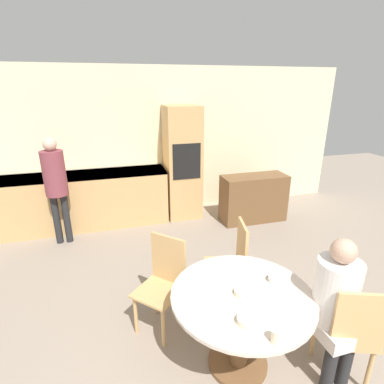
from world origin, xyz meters
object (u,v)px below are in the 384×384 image
Objects in this scene: person_seated at (336,302)px; bowl_centre at (242,292)px; sideboard at (253,198)px; chair_near_right at (351,331)px; chair_far_left at (164,279)px; dining_table at (241,317)px; chair_far_right at (233,259)px; person_standing at (55,180)px; bowl_near at (276,279)px; cup at (276,336)px; oven_unit at (182,163)px; bowl_far at (247,320)px.

person_seated reaches higher than bowl_centre.
chair_near_right is at bearing -103.71° from sideboard.
chair_far_left reaches higher than bowl_centre.
chair_far_right is at bearing 70.91° from dining_table.
dining_table is 1.20× the size of chair_far_left.
person_standing is 3.33m from bowl_near.
chair_far_right reaches higher than cup.
person_seated is (0.31, -3.49, -0.26)m from oven_unit.
chair_far_left is 1.06m from bowl_near.
bowl_far is (-0.84, 0.09, 0.24)m from chair_near_right.
cup is at bearing -115.15° from sideboard.
dining_table is 8.08× the size of bowl_far.
chair_near_right is 0.88m from bowl_far.
sideboard is 0.90× the size of person_seated.
sideboard is at bearing 60.89° from bowl_centre.
person_seated reaches higher than sideboard.
oven_unit is 1.74× the size of sideboard.
cup is at bearing 29.15° from chair_near_right.
dining_table is (-1.48, -2.65, 0.10)m from sideboard.
bowl_centre reaches higher than dining_table.
chair_far_right is 10.20× the size of cup.
chair_near_right reaches higher than bowl_centre.
person_standing reaches higher than chair_far_left.
oven_unit is 3.25m from bowl_centre.
chair_far_left is at bearing -60.62° from person_standing.
bowl_far is at bearing -109.33° from bowl_centre.
dining_table is 0.83m from chair_far_left.
cup reaches higher than bowl_centre.
chair_far_left reaches higher than dining_table.
chair_far_left is at bearing -68.16° from chair_far_right.
person_standing is at bearing 121.52° from dining_table.
oven_unit is 1.39m from sideboard.
chair_near_right reaches higher than cup.
sideboard is 1.20× the size of chair_far_left.
chair_far_right is at bearing 95.16° from bowl_near.
chair_far_left is at bearing 127.61° from dining_table.
bowl_far is at bearing -118.24° from sideboard.
chair_near_right is (0.74, -0.38, 0.01)m from dining_table.
dining_table is (-0.34, -3.22, -0.47)m from oven_unit.
person_standing reaches higher than person_seated.
cup reaches higher than sideboard.
chair_near_right is 0.75× the size of person_seated.
oven_unit is at bearing 82.74° from bowl_far.
oven_unit is 2.48m from chair_far_right.
cup is (0.00, -0.49, 0.27)m from dining_table.
chair_near_right reaches higher than sideboard.
cup is (0.51, -1.15, 0.26)m from chair_far_left.
cup is at bearing -62.23° from bowl_far.
oven_unit is at bearing 95.08° from person_seated.
person_seated is (1.16, -0.93, 0.20)m from chair_far_left.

